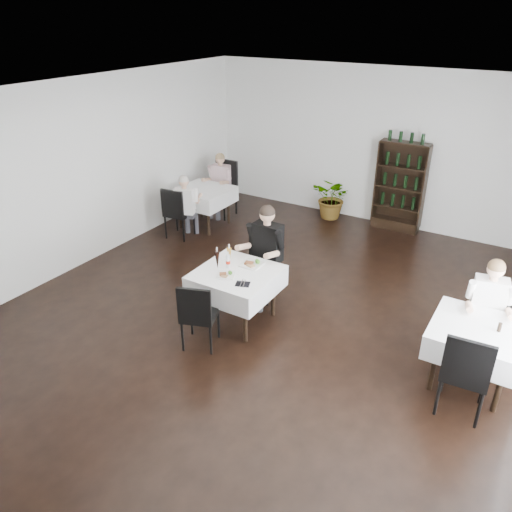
{
  "coord_description": "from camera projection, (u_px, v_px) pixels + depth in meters",
  "views": [
    {
      "loc": [
        2.96,
        -4.87,
        3.93
      ],
      "look_at": [
        -0.12,
        0.2,
        0.96
      ],
      "focal_mm": 35.0,
      "sensor_mm": 36.0,
      "label": 1
    }
  ],
  "objects": [
    {
      "name": "diner_right_far",
      "position": [
        488.0,
        305.0,
        5.86
      ],
      "size": [
        0.55,
        0.58,
        1.36
      ],
      "color": "#43444B",
      "rests_on": "ground"
    },
    {
      "name": "plate_far",
      "position": [
        252.0,
        264.0,
        6.8
      ],
      "size": [
        0.28,
        0.28,
        0.09
      ],
      "color": "white",
      "rests_on": "main_table"
    },
    {
      "name": "room_shell",
      "position": [
        256.0,
        226.0,
        6.18
      ],
      "size": [
        9.0,
        9.0,
        9.0
      ],
      "color": "black",
      "rests_on": "ground"
    },
    {
      "name": "main_chair_far",
      "position": [
        261.0,
        263.0,
        7.38
      ],
      "size": [
        0.52,
        0.52,
        0.94
      ],
      "color": "black",
      "rests_on": "ground"
    },
    {
      "name": "left_chair_near",
      "position": [
        176.0,
        210.0,
        9.23
      ],
      "size": [
        0.5,
        0.51,
        0.98
      ],
      "color": "black",
      "rests_on": "ground"
    },
    {
      "name": "right_chair_far",
      "position": [
        490.0,
        319.0,
        6.08
      ],
      "size": [
        0.47,
        0.48,
        0.92
      ],
      "color": "black",
      "rests_on": "ground"
    },
    {
      "name": "left_table",
      "position": [
        204.0,
        196.0,
        9.74
      ],
      "size": [
        0.98,
        0.98,
        0.77
      ],
      "color": "black",
      "rests_on": "ground"
    },
    {
      "name": "right_chair_near",
      "position": [
        466.0,
        370.0,
        5.12
      ],
      "size": [
        0.5,
        0.5,
        1.03
      ],
      "color": "black",
      "rests_on": "ground"
    },
    {
      "name": "diner_left_far",
      "position": [
        219.0,
        180.0,
        10.18
      ],
      "size": [
        0.52,
        0.53,
        1.31
      ],
      "color": "#43444B",
      "rests_on": "ground"
    },
    {
      "name": "left_chair_far",
      "position": [
        223.0,
        184.0,
        10.3
      ],
      "size": [
        0.52,
        0.53,
        1.13
      ],
      "color": "black",
      "rests_on": "ground"
    },
    {
      "name": "pepper_mill",
      "position": [
        500.0,
        327.0,
        5.4
      ],
      "size": [
        0.05,
        0.05,
        0.1
      ],
      "primitive_type": "cylinder",
      "rotation": [
        0.0,
        0.0,
        -0.17
      ],
      "color": "black",
      "rests_on": "right_table"
    },
    {
      "name": "diner_main",
      "position": [
        264.0,
        248.0,
        7.08
      ],
      "size": [
        0.57,
        0.57,
        1.49
      ],
      "color": "#43444B",
      "rests_on": "ground"
    },
    {
      "name": "main_table",
      "position": [
        237.0,
        281.0,
        6.72
      ],
      "size": [
        1.03,
        1.03,
        0.77
      ],
      "color": "black",
      "rests_on": "ground"
    },
    {
      "name": "pilsner_lager",
      "position": [
        229.0,
        256.0,
        6.79
      ],
      "size": [
        0.07,
        0.07,
        0.3
      ],
      "color": "#C28831",
      "rests_on": "main_table"
    },
    {
      "name": "main_chair_near",
      "position": [
        198.0,
        312.0,
        6.19
      ],
      "size": [
        0.55,
        0.55,
        0.93
      ],
      "color": "black",
      "rests_on": "ground"
    },
    {
      "name": "potted_tree",
      "position": [
        333.0,
        198.0,
        10.18
      ],
      "size": [
        0.87,
        0.78,
        0.88
      ],
      "primitive_type": "imported",
      "rotation": [
        0.0,
        0.0,
        -0.13
      ],
      "color": "#24541D",
      "rests_on": "ground"
    },
    {
      "name": "napkin_cutlery",
      "position": [
        243.0,
        284.0,
        6.34
      ],
      "size": [
        0.22,
        0.19,
        0.02
      ],
      "color": "black",
      "rests_on": "main_table"
    },
    {
      "name": "wine_shelf",
      "position": [
        400.0,
        188.0,
        9.5
      ],
      "size": [
        0.9,
        0.28,
        1.75
      ],
      "color": "black",
      "rests_on": "ground"
    },
    {
      "name": "coke_bottle",
      "position": [
        228.0,
        261.0,
        6.71
      ],
      "size": [
        0.06,
        0.06,
        0.23
      ],
      "color": "silver",
      "rests_on": "main_table"
    },
    {
      "name": "plate_near",
      "position": [
        226.0,
        275.0,
        6.53
      ],
      "size": [
        0.3,
        0.3,
        0.07
      ],
      "color": "white",
      "rests_on": "main_table"
    },
    {
      "name": "right_table",
      "position": [
        476.0,
        339.0,
        5.56
      ],
      "size": [
        0.98,
        0.98,
        0.77
      ],
      "color": "black",
      "rests_on": "ground"
    },
    {
      "name": "diner_left_near",
      "position": [
        186.0,
        202.0,
        9.15
      ],
      "size": [
        0.54,
        0.57,
        1.25
      ],
      "color": "#43444B",
      "rests_on": "ground"
    },
    {
      "name": "pilsner_dark",
      "position": [
        217.0,
        260.0,
        6.67
      ],
      "size": [
        0.07,
        0.07,
        0.32
      ],
      "color": "black",
      "rests_on": "main_table"
    }
  ]
}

